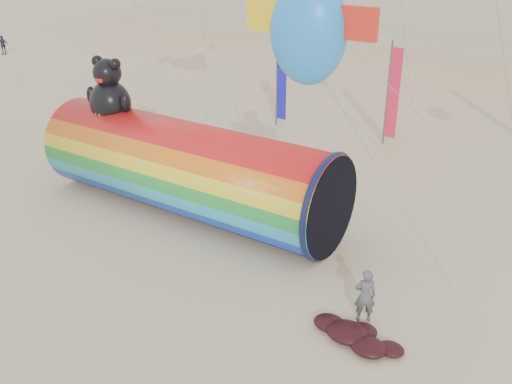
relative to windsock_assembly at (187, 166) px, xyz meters
The scene contains 5 objects.
ground 4.99m from the windsock_assembly, 39.36° to the right, with size 160.00×160.00×0.00m, color #CCB58C.
windsock_assembly is the anchor object (origin of this frame).
kite_handler 8.95m from the windsock_assembly, 17.16° to the right, with size 0.60×0.40×1.66m, color #4D5054.
fabric_bundle 9.52m from the windsock_assembly, 22.40° to the right, with size 2.62×1.35×0.41m.
festival_banners 13.17m from the windsock_assembly, 74.38° to the left, with size 12.76×4.71×5.20m.
Camera 1 is at (9.63, -12.26, 10.09)m, focal length 40.00 mm.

